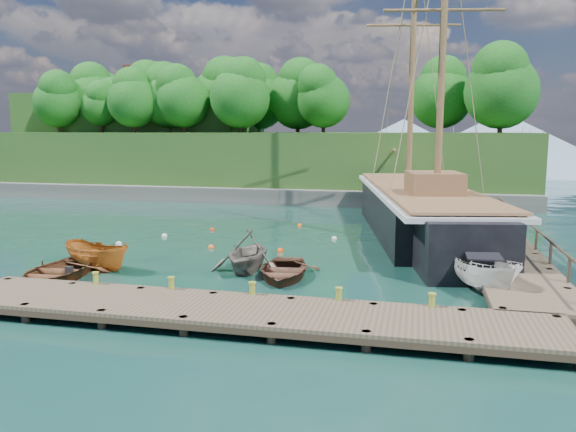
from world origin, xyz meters
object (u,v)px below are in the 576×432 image
at_px(motorboat_orange, 98,269).
at_px(cabin_boat_white, 482,292).
at_px(rowboat_1, 248,271).
at_px(rowboat_2, 283,278).
at_px(schooner, 420,214).
at_px(rowboat_0, 56,280).

height_order(motorboat_orange, cabin_boat_white, cabin_boat_white).
distance_m(rowboat_1, rowboat_2, 1.91).
relative_size(motorboat_orange, schooner, 0.13).
relative_size(rowboat_1, rowboat_2, 0.90).
height_order(rowboat_0, motorboat_orange, motorboat_orange).
xyz_separation_m(rowboat_2, schooner, (5.65, 11.62, 1.22)).
distance_m(rowboat_2, cabin_boat_white, 8.02).
xyz_separation_m(rowboat_0, schooner, (14.83, 14.13, 1.22)).
bearing_deg(rowboat_0, schooner, 39.95).
bearing_deg(schooner, rowboat_0, -147.07).
bearing_deg(schooner, cabin_boat_white, -89.53).
bearing_deg(motorboat_orange, rowboat_2, -67.91).
height_order(rowboat_1, rowboat_2, rowboat_1).
bearing_deg(rowboat_1, cabin_boat_white, -5.53).
relative_size(rowboat_1, motorboat_orange, 1.00).
relative_size(rowboat_2, schooner, 0.14).
distance_m(motorboat_orange, cabin_boat_white, 16.47).
relative_size(rowboat_2, cabin_boat_white, 0.94).
xyz_separation_m(rowboat_0, rowboat_2, (9.18, 2.51, 0.00)).
distance_m(rowboat_0, motorboat_orange, 2.16).
distance_m(rowboat_2, schooner, 12.97).
distance_m(cabin_boat_white, schooner, 12.26).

